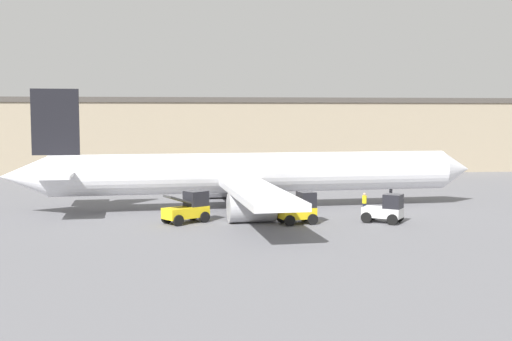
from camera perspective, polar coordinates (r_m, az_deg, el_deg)
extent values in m
plane|color=slate|center=(55.62, 0.00, -3.38)|extent=(400.00, 400.00, 0.00)
cube|color=gray|center=(97.25, 4.92, 3.05)|extent=(88.38, 17.51, 9.76)
cube|color=#47423D|center=(97.22, 4.94, 6.14)|extent=(88.38, 17.86, 0.70)
cylinder|color=white|center=(55.26, 0.00, -0.18)|extent=(34.59, 6.11, 3.41)
cone|color=white|center=(61.53, 17.25, 0.12)|extent=(2.99, 3.55, 3.34)
cone|color=white|center=(54.95, -19.94, -0.50)|extent=(4.00, 3.53, 3.24)
cube|color=white|center=(64.43, -3.11, 0.01)|extent=(4.74, 15.93, 0.50)
cube|color=white|center=(45.66, 0.15, -2.01)|extent=(4.74, 15.93, 0.50)
cylinder|color=#B7B7BC|center=(62.24, -2.81, -1.42)|extent=(3.69, 2.50, 2.23)
cylinder|color=#B7B7BC|center=(48.13, -0.39, -3.28)|extent=(3.69, 2.50, 2.23)
cube|color=black|center=(54.39, -17.41, 4.14)|extent=(3.76, 0.65, 5.35)
cube|color=white|center=(58.30, -16.89, 0.21)|extent=(3.38, 4.32, 0.24)
cube|color=white|center=(50.86, -17.77, -0.47)|extent=(3.38, 4.32, 0.24)
cylinder|color=#38383D|center=(59.12, 11.89, -2.30)|extent=(0.28, 0.28, 1.41)
cylinder|color=black|center=(59.16, 11.88, -2.64)|extent=(0.73, 0.40, 0.70)
cylinder|color=#38383D|center=(53.06, -1.37, -3.01)|extent=(0.28, 0.28, 1.41)
cylinder|color=black|center=(53.10, -1.37, -3.29)|extent=(0.92, 0.42, 0.90)
cylinder|color=#38383D|center=(57.40, -2.11, -2.41)|extent=(0.28, 0.28, 1.41)
cylinder|color=black|center=(57.43, -2.11, -2.67)|extent=(0.92, 0.42, 0.90)
cylinder|color=#1E2338|center=(53.67, 9.61, -3.32)|extent=(0.27, 0.27, 0.80)
cylinder|color=yellow|center=(53.58, 9.62, -2.56)|extent=(0.37, 0.37, 0.64)
sphere|color=tan|center=(53.52, 9.62, -2.09)|extent=(0.23, 0.23, 0.23)
cube|color=yellow|center=(47.80, 3.68, -3.78)|extent=(2.84, 2.06, 0.81)
cube|color=black|center=(47.93, 4.49, -2.58)|extent=(1.40, 1.61, 1.16)
cylinder|color=black|center=(47.49, 5.04, -4.34)|extent=(0.85, 0.44, 0.81)
cylinder|color=black|center=(48.92, 4.32, -4.07)|extent=(0.85, 0.44, 0.81)
cylinder|color=black|center=(46.82, 3.01, -4.47)|extent=(0.85, 0.44, 0.81)
cylinder|color=black|center=(48.26, 2.33, -4.18)|extent=(0.85, 0.44, 0.81)
cube|color=yellow|center=(48.28, -6.27, -3.71)|extent=(3.65, 3.18, 0.80)
cube|color=black|center=(48.69, -5.36, -2.48)|extent=(2.00, 1.97, 1.14)
cube|color=#333333|center=(47.80, -6.89, -2.59)|extent=(2.34, 2.07, 0.80)
cylinder|color=black|center=(48.42, -4.60, -4.15)|extent=(0.84, 0.70, 0.83)
cylinder|color=black|center=(49.63, -5.64, -3.93)|extent=(0.84, 0.70, 0.83)
cylinder|color=black|center=(47.06, -6.93, -4.43)|extent=(0.84, 0.70, 0.83)
cylinder|color=black|center=(48.31, -7.94, -4.20)|extent=(0.84, 0.70, 0.83)
cube|color=silver|center=(49.12, 11.18, -3.67)|extent=(3.17, 2.84, 0.74)
cube|color=black|center=(48.77, 12.09, -2.69)|extent=(1.78, 1.80, 1.05)
cylinder|color=black|center=(48.20, 12.04, -4.30)|extent=(0.82, 0.69, 0.81)
cylinder|color=black|center=(49.59, 12.53, -4.05)|extent=(0.82, 0.69, 0.81)
cylinder|color=black|center=(48.79, 9.80, -4.15)|extent=(0.82, 0.69, 0.81)
cylinder|color=black|center=(50.17, 10.34, -3.90)|extent=(0.82, 0.69, 0.81)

